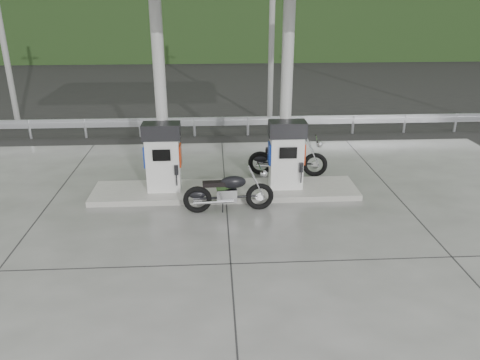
{
  "coord_description": "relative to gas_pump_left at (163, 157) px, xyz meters",
  "views": [
    {
      "loc": [
        -0.28,
        -8.95,
        5.02
      ],
      "look_at": [
        0.3,
        1.0,
        1.0
      ],
      "focal_mm": 35.0,
      "sensor_mm": 36.0,
      "label": 1
    }
  ],
  "objects": [
    {
      "name": "ground",
      "position": [
        1.6,
        -2.5,
        -1.07
      ],
      "size": [
        160.0,
        160.0,
        0.0
      ],
      "primitive_type": "plane",
      "color": "black",
      "rests_on": "ground"
    },
    {
      "name": "forecourt_apron",
      "position": [
        1.6,
        -2.5,
        -1.06
      ],
      "size": [
        18.0,
        14.0,
        0.02
      ],
      "primitive_type": "cube",
      "color": "#63635E",
      "rests_on": "ground"
    },
    {
      "name": "pump_island",
      "position": [
        1.6,
        0.0,
        -0.98
      ],
      "size": [
        7.0,
        1.4,
        0.15
      ],
      "primitive_type": "cube",
      "color": "gray",
      "rests_on": "forecourt_apron"
    },
    {
      "name": "gas_pump_left",
      "position": [
        0.0,
        0.0,
        0.0
      ],
      "size": [
        0.95,
        0.55,
        1.8
      ],
      "primitive_type": null,
      "color": "white",
      "rests_on": "pump_island"
    },
    {
      "name": "gas_pump_right",
      "position": [
        3.2,
        0.0,
        0.0
      ],
      "size": [
        0.95,
        0.55,
        1.8
      ],
      "primitive_type": null,
      "color": "white",
      "rests_on": "pump_island"
    },
    {
      "name": "canopy_column_left",
      "position": [
        0.0,
        0.4,
        1.6
      ],
      "size": [
        0.3,
        0.3,
        5.0
      ],
      "primitive_type": "cylinder",
      "color": "silver",
      "rests_on": "pump_island"
    },
    {
      "name": "canopy_column_right",
      "position": [
        3.2,
        0.4,
        1.6
      ],
      "size": [
        0.3,
        0.3,
        5.0
      ],
      "primitive_type": "cylinder",
      "color": "silver",
      "rests_on": "pump_island"
    },
    {
      "name": "guardrail",
      "position": [
        1.6,
        5.5,
        -0.36
      ],
      "size": [
        26.0,
        0.16,
        1.42
      ],
      "primitive_type": null,
      "color": "#AAADB2",
      "rests_on": "ground"
    },
    {
      "name": "road",
      "position": [
        1.6,
        9.0,
        -1.07
      ],
      "size": [
        60.0,
        7.0,
        0.01
      ],
      "primitive_type": "cube",
      "color": "black",
      "rests_on": "ground"
    },
    {
      "name": "utility_pole_a",
      "position": [
        -6.4,
        7.0,
        2.93
      ],
      "size": [
        0.22,
        0.22,
        8.0
      ],
      "primitive_type": "cylinder",
      "color": "gray",
      "rests_on": "ground"
    },
    {
      "name": "utility_pole_b",
      "position": [
        3.6,
        7.0,
        2.93
      ],
      "size": [
        0.22,
        0.22,
        8.0
      ],
      "primitive_type": "cylinder",
      "color": "gray",
      "rests_on": "ground"
    },
    {
      "name": "tree_band",
      "position": [
        1.6,
        27.5,
        1.93
      ],
      "size": [
        80.0,
        6.0,
        6.0
      ],
      "primitive_type": "cube",
      "color": "black",
      "rests_on": "ground"
    },
    {
      "name": "forested_hills",
      "position": [
        1.6,
        57.5,
        -1.07
      ],
      "size": [
        100.0,
        40.0,
        140.0
      ],
      "primitive_type": null,
      "color": "black",
      "rests_on": "ground"
    },
    {
      "name": "motorcycle_left",
      "position": [
        3.45,
        1.24,
        -0.54
      ],
      "size": [
        2.22,
        0.98,
        1.02
      ],
      "primitive_type": null,
      "rotation": [
        0.0,
        0.0,
        -0.15
      ],
      "color": "black",
      "rests_on": "forecourt_apron"
    },
    {
      "name": "motorcycle_right",
      "position": [
        1.65,
        -1.06,
        -0.56
      ],
      "size": [
        2.1,
        0.78,
        0.98
      ],
      "primitive_type": null,
      "rotation": [
        0.0,
        0.0,
        0.06
      ],
      "color": "black",
      "rests_on": "forecourt_apron"
    }
  ]
}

